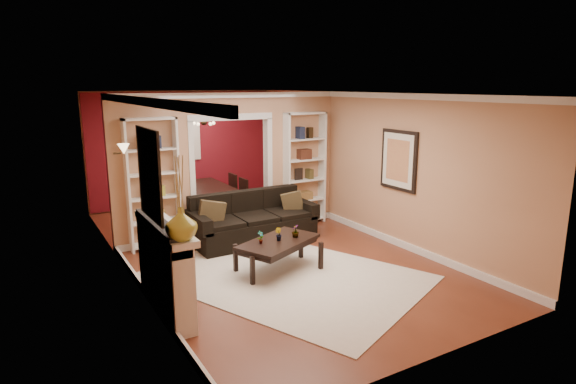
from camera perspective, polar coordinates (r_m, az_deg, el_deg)
floor at (r=8.55m, az=-3.28°, el=-6.81°), size 8.00×8.00×0.00m
ceiling at (r=8.06m, az=-3.53°, el=11.60°), size 8.00×8.00×0.00m
wall_back at (r=11.86m, az=-12.25°, el=5.13°), size 8.00×0.00×8.00m
wall_front at (r=5.07m, az=17.70°, el=-5.14°), size 8.00×0.00×8.00m
wall_left at (r=7.47m, az=-18.96°, el=0.41°), size 0.00×8.00×8.00m
wall_right at (r=9.42m, az=8.91°, el=3.36°), size 0.00×8.00×8.00m
partition_wall at (r=9.27m, az=-6.78°, el=3.28°), size 4.50×0.15×2.70m
red_back_panel at (r=11.84m, az=-12.20°, el=4.97°), size 4.44×0.04×2.64m
dining_window at (r=11.77m, az=-12.19°, el=6.06°), size 0.78×0.03×0.98m
area_rug at (r=7.39m, az=-0.14°, el=-9.93°), size 4.08×4.66×0.01m
sofa at (r=8.84m, az=-4.11°, el=-3.11°), size 2.30×0.99×0.90m
pillow_left at (r=8.45m, az=-9.04°, el=-2.50°), size 0.46×0.18×0.44m
pillow_right at (r=9.15m, az=0.52°, el=-1.34°), size 0.40×0.27×0.39m
coffee_table at (r=7.53m, az=-1.14°, el=-7.54°), size 1.49×1.19×0.50m
plant_left at (r=7.28m, az=-3.26°, el=-5.38°), size 0.12×0.10×0.20m
plant_center at (r=7.42m, az=-1.15°, el=-5.02°), size 0.11×0.12×0.20m
plant_right at (r=7.56m, az=0.88°, el=-4.66°), size 0.15×0.15×0.20m
bookshelf_left at (r=8.65m, az=-15.73°, el=0.87°), size 0.90×0.30×2.30m
bookshelf_right at (r=9.87m, az=1.92°, el=2.76°), size 0.90×0.30×2.30m
fireplace at (r=6.32m, az=-14.20°, el=-8.78°), size 0.32×1.70×1.16m
vase at (r=5.44m, az=-12.54°, el=-3.70°), size 0.46×0.46×0.37m
mirror at (r=5.95m, az=-16.12°, el=2.03°), size 0.03×0.95×1.10m
wall_sconce at (r=7.95m, az=-19.31°, el=4.60°), size 0.18×0.18×0.22m
framed_art at (r=8.62m, az=12.94°, el=3.68°), size 0.04×0.85×1.05m
dining_table at (r=10.87m, az=-9.59°, el=-0.95°), size 1.83×1.02×0.64m
dining_chair_nw at (r=10.40m, az=-11.85°, el=-1.10°), size 0.51×0.51×0.84m
dining_chair_ne at (r=10.79m, az=-6.31°, el=-0.50°), size 0.52×0.52×0.81m
dining_chair_sw at (r=10.95m, az=-12.87°, el=-0.37°), size 0.48×0.48×0.87m
dining_chair_se at (r=11.32m, az=-7.56°, el=0.13°), size 0.53×0.53×0.82m
chandelier at (r=10.57m, az=-10.18°, el=7.98°), size 0.50×0.50×0.30m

